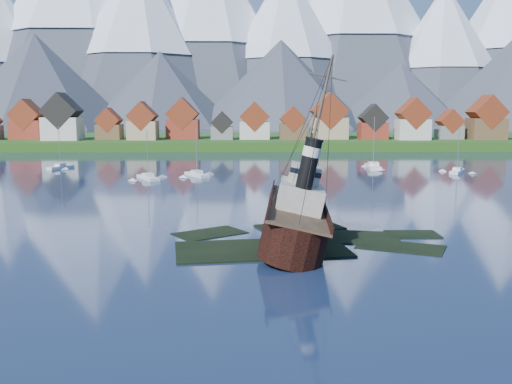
{
  "coord_description": "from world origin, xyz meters",
  "views": [
    {
      "loc": [
        -4.41,
        -60.44,
        14.94
      ],
      "look_at": [
        -3.49,
        6.0,
        5.0
      ],
      "focal_mm": 40.0,
      "sensor_mm": 36.0,
      "label": 1
    }
  ],
  "objects_px": {
    "sailboat_d": "(457,172)",
    "sailboat_a": "(148,178)",
    "sailboat_c": "(197,175)",
    "sailboat_e": "(373,167)",
    "sailboat_b": "(60,168)",
    "tugboat_wreck": "(289,215)"
  },
  "relations": [
    {
      "from": "sailboat_a",
      "to": "sailboat_e",
      "type": "relative_size",
      "value": 0.81
    },
    {
      "from": "sailboat_b",
      "to": "sailboat_c",
      "type": "distance_m",
      "value": 38.29
    },
    {
      "from": "tugboat_wreck",
      "to": "sailboat_e",
      "type": "distance_m",
      "value": 79.18
    },
    {
      "from": "sailboat_d",
      "to": "sailboat_e",
      "type": "bearing_deg",
      "value": -177.61
    },
    {
      "from": "sailboat_e",
      "to": "sailboat_d",
      "type": "bearing_deg",
      "value": -24.27
    },
    {
      "from": "tugboat_wreck",
      "to": "sailboat_e",
      "type": "bearing_deg",
      "value": 74.94
    },
    {
      "from": "sailboat_a",
      "to": "sailboat_c",
      "type": "relative_size",
      "value": 0.97
    },
    {
      "from": "sailboat_a",
      "to": "sailboat_c",
      "type": "xyz_separation_m",
      "value": [
        9.7,
        5.1,
        0.01
      ]
    },
    {
      "from": "sailboat_b",
      "to": "sailboat_e",
      "type": "bearing_deg",
      "value": 26.74
    },
    {
      "from": "sailboat_b",
      "to": "sailboat_a",
      "type": "bearing_deg",
      "value": -12.91
    },
    {
      "from": "sailboat_b",
      "to": "sailboat_e",
      "type": "xyz_separation_m",
      "value": [
        76.58,
        -0.7,
        0.03
      ]
    },
    {
      "from": "sailboat_d",
      "to": "sailboat_a",
      "type": "bearing_deg",
      "value": -139.41
    },
    {
      "from": "sailboat_a",
      "to": "sailboat_e",
      "type": "distance_m",
      "value": 55.44
    },
    {
      "from": "sailboat_c",
      "to": "sailboat_d",
      "type": "distance_m",
      "value": 59.31
    },
    {
      "from": "sailboat_c",
      "to": "sailboat_e",
      "type": "distance_m",
      "value": 44.55
    },
    {
      "from": "tugboat_wreck",
      "to": "sailboat_d",
      "type": "xyz_separation_m",
      "value": [
        43.27,
        65.1,
        -2.52
      ]
    },
    {
      "from": "sailboat_d",
      "to": "sailboat_e",
      "type": "xyz_separation_m",
      "value": [
        -17.21,
        9.64,
        0.05
      ]
    },
    {
      "from": "tugboat_wreck",
      "to": "sailboat_c",
      "type": "relative_size",
      "value": 2.53
    },
    {
      "from": "sailboat_b",
      "to": "tugboat_wreck",
      "type": "bearing_deg",
      "value": -28.92
    },
    {
      "from": "tugboat_wreck",
      "to": "sailboat_a",
      "type": "distance_m",
      "value": 60.01
    },
    {
      "from": "sailboat_b",
      "to": "sailboat_e",
      "type": "relative_size",
      "value": 0.82
    },
    {
      "from": "sailboat_a",
      "to": "sailboat_d",
      "type": "height_order",
      "value": "sailboat_a"
    }
  ]
}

